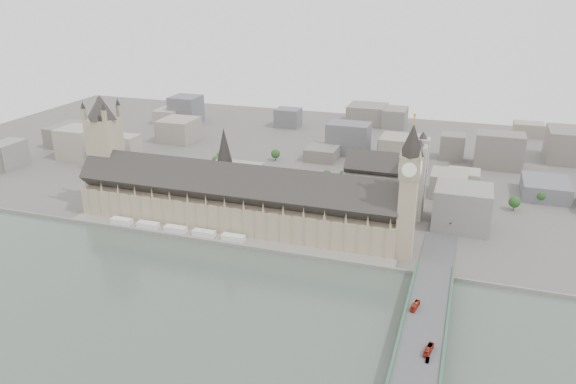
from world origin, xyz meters
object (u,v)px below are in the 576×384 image
(red_bus_north, at_px, (415,306))
(elizabeth_tower, at_px, (409,183))
(car_silver, at_px, (428,360))
(westminster_bridge, at_px, (424,331))
(victoria_tower, at_px, (105,147))
(red_bus_south, at_px, (429,350))
(palace_of_westminster, at_px, (234,201))
(car_approach, at_px, (450,222))
(westminster_abbey, at_px, (387,183))

(red_bus_north, bearing_deg, elizabeth_tower, 112.51)
(elizabeth_tower, xyz_separation_m, car_silver, (28.60, -128.52, -47.08))
(westminster_bridge, bearing_deg, red_bus_north, 116.37)
(car_silver, bearing_deg, elizabeth_tower, 103.97)
(victoria_tower, height_order, red_bus_south, victoria_tower)
(palace_of_westminster, xyz_separation_m, red_bus_south, (166.37, -132.86, -10.85))
(car_approach, bearing_deg, elizabeth_tower, -128.30)
(red_bus_south, bearing_deg, elizabeth_tower, 113.98)
(westminster_abbey, height_order, red_bus_north, westminster_abbey)
(red_bus_north, bearing_deg, car_approach, 95.40)
(westminster_bridge, distance_m, red_bus_north, 17.11)
(palace_of_westminster, xyz_separation_m, car_approach, (167.40, 40.30, -11.70))
(palace_of_westminster, relative_size, car_approach, 50.82)
(westminster_bridge, bearing_deg, victoria_tower, 158.22)
(victoria_tower, relative_size, red_bus_north, 8.77)
(palace_of_westminster, relative_size, red_bus_south, 23.03)
(car_silver, bearing_deg, westminster_bridge, 99.35)
(elizabeth_tower, xyz_separation_m, westminster_bridge, (24.00, -95.50, -52.96))
(victoria_tower, bearing_deg, elizabeth_tower, -3.96)
(palace_of_westminster, height_order, westminster_bridge, palace_of_westminster)
(elizabeth_tower, relative_size, westminster_bridge, 0.33)
(victoria_tower, height_order, westminster_abbey, victoria_tower)
(victoria_tower, height_order, westminster_bridge, victoria_tower)
(car_approach, bearing_deg, red_bus_south, -99.16)
(westminster_bridge, relative_size, car_silver, 70.54)
(victoria_tower, bearing_deg, westminster_abbey, 16.50)
(elizabeth_tower, distance_m, car_approach, 76.06)
(palace_of_westminster, xyz_separation_m, westminster_abbey, (110.92, 75.30, 2.38))
(westminster_abbey, bearing_deg, victoria_tower, -163.50)
(victoria_tower, distance_m, car_silver, 326.66)
(palace_of_westminster, xyz_separation_m, elizabeth_tower, (138.00, -11.70, 35.38))
(palace_of_westminster, distance_m, car_silver, 218.06)
(westminster_bridge, relative_size, car_approach, 62.33)
(victoria_tower, bearing_deg, red_bus_south, -25.76)
(elizabeth_tower, relative_size, victoria_tower, 1.07)
(palace_of_westminster, xyz_separation_m, car_silver, (166.60, -140.22, -11.70))
(palace_of_westminster, height_order, car_silver, palace_of_westminster)
(westminster_abbey, bearing_deg, red_bus_north, -75.33)
(palace_of_westminster, height_order, elizabeth_tower, elizabeth_tower)
(westminster_bridge, distance_m, westminster_abbey, 190.56)
(elizabeth_tower, distance_m, car_silver, 139.82)
(westminster_abbey, xyz_separation_m, car_silver, (55.67, -215.52, -14.07))
(victoria_tower, distance_m, red_bus_south, 323.11)
(red_bus_south, relative_size, car_silver, 2.50)
(victoria_tower, relative_size, westminster_abbey, 1.47)
(car_silver, height_order, car_approach, car_silver)
(palace_of_westminster, relative_size, red_bus_north, 23.23)
(westminster_bridge, relative_size, red_bus_north, 28.50)
(westminster_abbey, distance_m, red_bus_north, 174.58)
(red_bus_north, distance_m, car_approach, 133.98)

